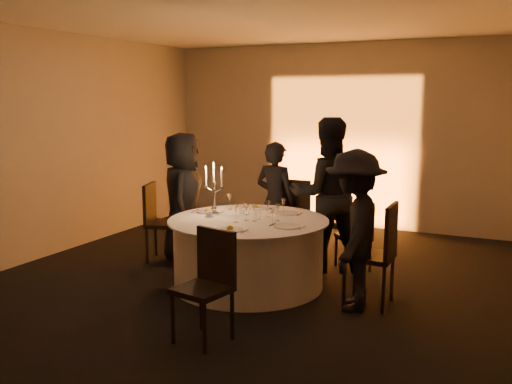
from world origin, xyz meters
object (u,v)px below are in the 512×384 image
at_px(guest_back_left, 276,201).
at_px(guest_right, 354,230).
at_px(chair_back_left, 296,213).
at_px(chair_left, 159,217).
at_px(chair_back_right, 356,233).
at_px(chair_front, 208,278).
at_px(guest_back_right, 327,195).
at_px(banquet_table, 248,253).
at_px(coffee_cup, 209,214).
at_px(guest_left, 183,198).
at_px(chair_right, 378,248).
at_px(candelabra, 214,196).

relative_size(guest_back_left, guest_right, 0.96).
distance_m(chair_back_left, guest_right, 1.95).
bearing_deg(chair_left, chair_back_left, -78.11).
relative_size(chair_back_right, guest_back_left, 0.55).
bearing_deg(chair_left, chair_front, -153.47).
distance_m(chair_left, chair_back_right, 2.54).
bearing_deg(guest_back_right, guest_right, 88.94).
bearing_deg(banquet_table, coffee_cup, -170.57).
height_order(banquet_table, chair_back_left, chair_back_left).
bearing_deg(guest_back_right, chair_left, -17.28).
xyz_separation_m(chair_back_right, chair_front, (-0.62, -2.52, 0.07)).
bearing_deg(guest_left, chair_right, -125.77).
bearing_deg(guest_right, chair_front, -45.12).
bearing_deg(guest_back_left, chair_back_right, -174.60).
distance_m(chair_back_right, chair_front, 2.59).
bearing_deg(chair_back_left, guest_right, 126.64).
xyz_separation_m(banquet_table, guest_right, (1.27, -0.18, 0.43)).
xyz_separation_m(guest_back_left, guest_right, (1.42, -1.30, 0.03)).
height_order(chair_front, guest_back_left, guest_back_left).
height_order(chair_left, guest_back_right, guest_back_right).
bearing_deg(guest_back_left, guest_left, 36.41).
bearing_deg(guest_back_right, chair_right, 100.65).
distance_m(guest_left, guest_back_right, 1.86).
xyz_separation_m(chair_back_left, guest_right, (1.21, -1.52, 0.21)).
relative_size(guest_back_left, guest_back_right, 0.83).
bearing_deg(guest_back_right, guest_back_left, -42.82).
xyz_separation_m(chair_left, candelabra, (1.04, -0.36, 0.41)).
distance_m(chair_front, guest_back_right, 2.46).
bearing_deg(banquet_table, chair_left, 163.95).
xyz_separation_m(guest_left, candelabra, (0.73, -0.47, 0.15)).
distance_m(chair_back_left, guest_back_right, 0.74).
bearing_deg(guest_back_left, guest_back_right, 176.43).
bearing_deg(chair_left, coffee_cup, -133.63).
height_order(chair_back_left, guest_back_left, guest_back_left).
height_order(chair_left, candelabra, candelabra).
bearing_deg(chair_back_right, chair_left, -23.98).
bearing_deg(chair_right, chair_back_left, -133.68).
distance_m(chair_back_right, guest_back_left, 1.14).
bearing_deg(chair_front, chair_right, 62.36).
xyz_separation_m(guest_left, guest_back_left, (1.06, 0.58, -0.06)).
distance_m(coffee_cup, candelabra, 0.24).
bearing_deg(candelabra, chair_back_left, 67.13).
xyz_separation_m(banquet_table, guest_back_left, (-0.15, 1.12, 0.39)).
relative_size(guest_back_right, coffee_cup, 17.15).
height_order(guest_back_left, guest_right, guest_right).
xyz_separation_m(coffee_cup, candelabra, (-0.02, 0.15, 0.19)).
height_order(guest_left, guest_back_left, guest_left).
relative_size(banquet_table, chair_front, 1.84).
xyz_separation_m(chair_front, coffee_cup, (-0.78, 1.37, 0.25)).
height_order(guest_back_right, coffee_cup, guest_back_right).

